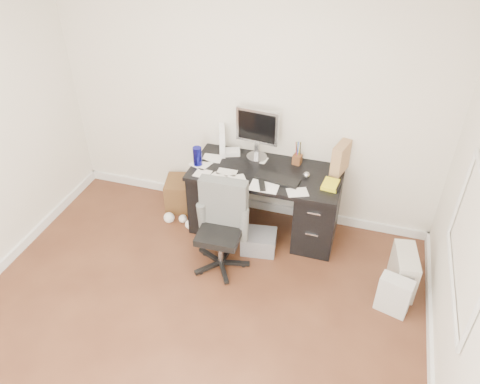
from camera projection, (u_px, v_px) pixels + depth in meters
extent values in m
plane|color=#442315|center=(178.00, 346.00, 3.87)|extent=(4.00, 4.00, 0.00)
cube|color=silver|center=(247.00, 97.00, 4.62)|extent=(4.00, 0.02, 2.70)
cube|color=white|center=(135.00, 6.00, 2.28)|extent=(4.00, 4.00, 0.02)
cube|color=white|center=(246.00, 202.00, 5.37)|extent=(4.00, 0.03, 0.10)
cube|color=black|center=(266.00, 173.00, 4.64)|extent=(1.50, 0.70, 0.04)
cube|color=black|center=(215.00, 194.00, 5.00)|extent=(0.40, 0.60, 0.71)
cube|color=black|center=(317.00, 213.00, 4.73)|extent=(0.40, 0.60, 0.71)
cube|color=black|center=(273.00, 178.00, 5.06)|extent=(0.70, 0.03, 0.51)
cube|color=black|center=(277.00, 179.00, 4.50)|extent=(0.45, 0.21, 0.02)
sphere|color=#AAA9AE|center=(306.00, 175.00, 4.52)|extent=(0.09, 0.09, 0.07)
cylinder|color=navy|center=(197.00, 156.00, 4.67)|extent=(0.12, 0.12, 0.20)
cube|color=white|center=(222.00, 140.00, 4.84)|extent=(0.19, 0.27, 0.29)
cube|color=#9F7A4D|center=(341.00, 158.00, 4.54)|extent=(0.20, 0.29, 0.31)
cube|color=yellow|center=(331.00, 185.00, 4.42)|extent=(0.17, 0.21, 0.03)
cube|color=#B6B3A5|center=(403.00, 271.00, 4.27)|extent=(0.25, 0.44, 0.42)
cube|color=silver|center=(394.00, 295.00, 4.07)|extent=(0.32, 0.26, 0.38)
cube|color=#4F3217|center=(183.00, 194.00, 5.30)|extent=(0.43, 0.43, 0.35)
cube|color=slate|center=(259.00, 241.00, 4.76)|extent=(0.38, 0.33, 0.20)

